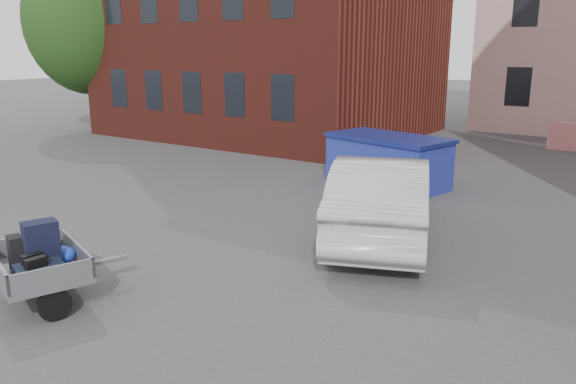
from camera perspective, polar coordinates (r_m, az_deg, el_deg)
The scene contains 6 objects.
ground at distance 9.55m, azimuth -3.40°, elevation -7.35°, with size 120.00×120.00×0.00m, color #38383A.
far_building at distance 38.59m, azimuth -7.18°, elevation 14.91°, with size 6.00×6.00×8.00m, color maroon.
tree at distance 26.82m, azimuth -19.82°, elevation 17.04°, with size 5.28×5.28×8.30m.
trailer at distance 8.75m, azimuth -24.00°, elevation -6.43°, with size 1.88×1.98×1.20m.
dumpster at distance 15.05m, azimuth 10.09°, elevation 3.17°, with size 3.46×2.35×1.33m.
silver_car at distance 10.79m, azimuth 9.43°, elevation -0.54°, with size 1.67×4.80×1.58m, color #BABCC2.
Camera 1 is at (5.46, -6.99, 3.52)m, focal length 35.00 mm.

